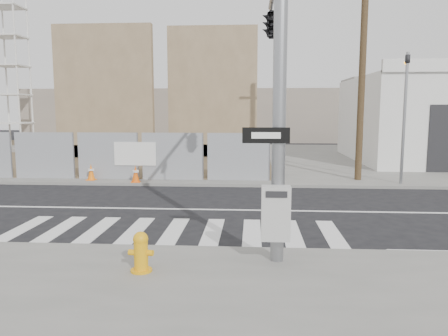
# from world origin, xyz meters

# --- Properties ---
(ground) EXTENTS (100.00, 100.00, 0.00)m
(ground) POSITION_xyz_m (0.00, 0.00, 0.00)
(ground) COLOR black
(ground) RESTS_ON ground
(sidewalk_far) EXTENTS (50.00, 20.00, 0.12)m
(sidewalk_far) POSITION_xyz_m (0.00, 14.00, 0.06)
(sidewalk_far) COLOR slate
(sidewalk_far) RESTS_ON ground
(signal_pole) EXTENTS (0.96, 5.87, 7.00)m
(signal_pole) POSITION_xyz_m (2.49, -2.05, 4.78)
(signal_pole) COLOR gray
(signal_pole) RESTS_ON sidewalk_near
(far_signal_pole) EXTENTS (0.16, 0.20, 5.60)m
(far_signal_pole) POSITION_xyz_m (8.00, 4.60, 3.48)
(far_signal_pole) COLOR gray
(far_signal_pole) RESTS_ON sidewalk_far
(concrete_wall_left) EXTENTS (6.00, 1.30, 8.00)m
(concrete_wall_left) POSITION_xyz_m (-7.00, 13.08, 3.38)
(concrete_wall_left) COLOR #7A6449
(concrete_wall_left) RESTS_ON sidewalk_far
(concrete_wall_right) EXTENTS (5.50, 1.30, 8.00)m
(concrete_wall_right) POSITION_xyz_m (-0.50, 14.08, 3.38)
(concrete_wall_right) COLOR #7A6449
(concrete_wall_right) RESTS_ON sidewalk_far
(crane_tower) EXTENTS (2.60, 2.60, 18.15)m
(crane_tower) POSITION_xyz_m (-15.00, 17.00, 9.02)
(crane_tower) COLOR slate
(crane_tower) RESTS_ON sidewalk_far
(utility_pole_right) EXTENTS (1.60, 0.28, 10.00)m
(utility_pole_right) POSITION_xyz_m (6.50, 5.50, 5.20)
(utility_pole_right) COLOR #4A3A22
(utility_pole_right) RESTS_ON sidewalk_far
(fire_hydrant) EXTENTS (0.48, 0.47, 0.76)m
(fire_hydrant) POSITION_xyz_m (-0.05, -5.58, 0.49)
(fire_hydrant) COLOR orange
(fire_hydrant) RESTS_ON sidewalk_near
(traffic_cone_c) EXTENTS (0.38, 0.38, 0.69)m
(traffic_cone_c) POSITION_xyz_m (-4.83, 4.64, 0.46)
(traffic_cone_c) COLOR orange
(traffic_cone_c) RESTS_ON sidewalk_far
(traffic_cone_d) EXTENTS (0.41, 0.41, 0.70)m
(traffic_cone_d) POSITION_xyz_m (-2.80, 4.23, 0.46)
(traffic_cone_d) COLOR #F35C0C
(traffic_cone_d) RESTS_ON sidewalk_far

